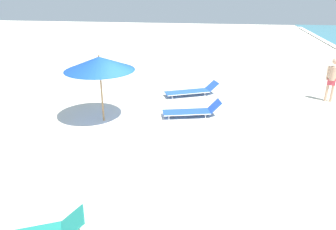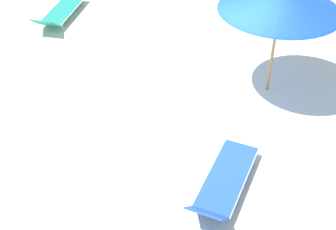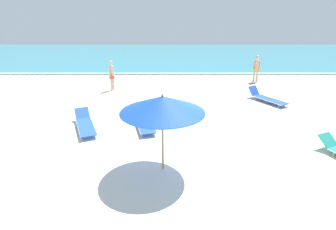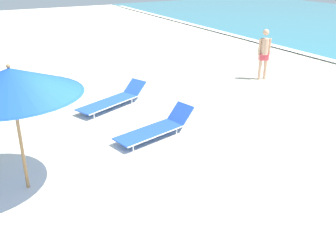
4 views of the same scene
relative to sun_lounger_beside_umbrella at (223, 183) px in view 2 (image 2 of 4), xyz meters
name	(u,v)px [view 2 (image 2 of 4)]	position (x,y,z in m)	size (l,w,h in m)	color
ground_plane	(186,113)	(1.76, -1.44, -0.30)	(60.00, 60.00, 0.16)	beige
sun_lounger_beside_umbrella	(223,183)	(0.00, 0.00, 0.00)	(1.08, 2.18, 0.58)	blue
sun_lounger_near_water_left	(60,12)	(6.78, -2.71, -0.01)	(1.51, 2.37, 0.51)	#1E8475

